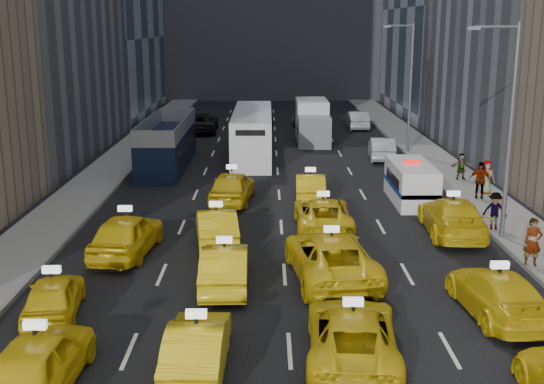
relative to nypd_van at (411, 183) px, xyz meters
The scene contains 33 objects.
sidewalk_west 18.48m from the nypd_van, 159.06° to the left, with size 3.00×90.00×0.15m, color gray.
sidewalk_east 7.65m from the nypd_van, 60.29° to the left, with size 3.00×90.00×0.15m, color gray.
curb_west 17.13m from the nypd_van, 157.33° to the left, with size 0.15×90.00×0.18m, color slate.
curb_east 7.04m from the nypd_van, 70.67° to the left, with size 0.15×90.00×0.18m, color slate.
streetlight_near 7.91m from the nypd_van, 69.11° to the right, with size 2.15×0.22×9.00m.
streetlight_far 14.36m from the nypd_van, 79.80° to the left, with size 2.15×0.22×9.00m.
taxi_4 22.64m from the nypd_van, 125.13° to the right, with size 1.84×4.57×1.56m, color gold.
taxi_5 19.83m from the nypd_van, 117.64° to the right, with size 1.49×4.28×1.41m, color gold.
taxi_6 17.64m from the nypd_van, 106.66° to the right, with size 2.41×5.22×1.45m, color gold.
taxi_8 19.85m from the nypd_van, 134.93° to the right, with size 1.57×3.91×1.33m, color gold.
taxi_9 14.59m from the nypd_van, 127.30° to the right, with size 1.58×4.54×1.50m, color gold.
taxi_10 11.99m from the nypd_van, 115.10° to the right, with size 2.73×5.92×1.65m, color gold.
taxi_11 14.03m from the nypd_van, 90.65° to the right, with size 2.02×4.97×1.44m, color gold.
taxi_12 15.30m from the nypd_van, 147.72° to the right, with size 1.98×4.93×1.68m, color gold.
taxi_13 11.67m from the nypd_van, 144.29° to the right, with size 1.58×4.53×1.49m, color gold.
taxi_14 6.96m from the nypd_van, 134.90° to the right, with size 2.41×5.22×1.45m, color gold.
taxi_15 5.64m from the nypd_van, 83.53° to the right, with size 2.27×5.58×1.62m, color gold.
taxi_16 9.18m from the nypd_van, behind, with size 1.95×4.84×1.65m, color gold.
taxi_17 5.17m from the nypd_van, behind, with size 1.48×4.24×1.40m, color gold.
nypd_van is the anchor object (origin of this frame).
double_decker 16.39m from the nypd_van, 147.04° to the left, with size 3.12×10.89×3.13m.
city_bus 15.03m from the nypd_van, 123.95° to the left, with size 3.92×12.46×3.17m.
box_truck 18.87m from the nypd_van, 101.93° to the left, with size 2.59×7.02×3.18m.
misc_car_0 11.44m from the nypd_van, 88.21° to the left, with size 1.58×4.53×1.49m, color #B0B4B8.
misc_car_1 26.69m from the nypd_van, 119.09° to the left, with size 2.68×5.81×1.61m, color black.
misc_car_2 28.51m from the nypd_van, 97.95° to the left, with size 2.09×5.13×1.49m, color slate.
misc_car_3 25.63m from the nypd_van, 108.21° to the left, with size 1.98×4.93×1.68m, color black.
misc_car_4 25.29m from the nypd_van, 88.90° to the left, with size 1.64×4.70×1.55m, color #A0A3A8.
pedestrian_0 10.25m from the nypd_van, 76.04° to the right, with size 0.67×0.44×1.83m, color gray.
pedestrian_2 5.89m from the nypd_van, 64.04° to the right, with size 1.07×0.44×1.66m, color gray.
pedestrian_3 3.58m from the nypd_van, ahead, with size 1.12×0.51×1.91m, color gray.
pedestrian_4 4.40m from the nypd_van, 15.85° to the left, with size 0.88×0.48×1.79m, color gray.
pedestrian_5 6.04m from the nypd_van, 50.20° to the left, with size 1.41×0.40×1.52m, color gray.
Camera 1 is at (-0.60, -15.49, 8.90)m, focal length 45.00 mm.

